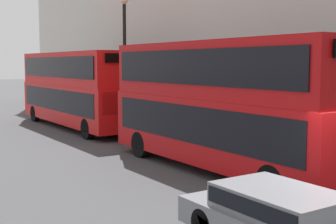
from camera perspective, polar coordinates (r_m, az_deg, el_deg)
bus_leading at (r=15.64m, az=6.60°, el=1.42°), size 2.59×10.16×4.33m
bus_second_in_queue at (r=26.59m, az=-11.09°, el=3.08°), size 2.59×11.27×4.20m
car_dark_sedan at (r=9.42m, az=13.74°, el=-12.53°), size 1.84×4.44×1.22m
street_lamp at (r=25.36m, az=-5.31°, el=7.65°), size 0.44×0.44×7.16m
pedestrian at (r=26.92m, az=-6.16°, el=0.01°), size 0.36×0.36×1.80m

